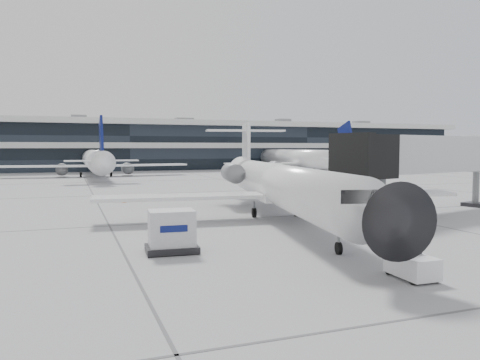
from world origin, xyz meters
name	(u,v)px	position (x,y,z in m)	size (l,w,h in m)	color
ground	(253,218)	(0.00, 0.00, 0.00)	(220.00, 220.00, 0.00)	#939396
terminal	(124,148)	(0.00, 82.00, 5.00)	(170.00, 22.00, 10.00)	black
bg_jet_center	(96,176)	(-8.00, 55.00, 0.00)	(32.00, 40.00, 9.60)	white
bg_jet_right	(299,172)	(32.00, 55.00, 0.00)	(32.00, 40.00, 9.60)	white
regional_jet	(280,184)	(1.52, -1.19, 2.52)	(25.56, 31.87, 7.39)	white
jet_bridge	(441,155)	(15.33, -1.63, 4.47)	(18.97, 7.80, 6.14)	silver
baggage_tug	(411,263)	(0.01, -16.45, 0.57)	(1.22, 2.02, 1.27)	white
cargo_uld	(172,232)	(-7.79, -8.88, 1.01)	(2.59, 2.00, 2.02)	black
traffic_cone	(124,200)	(-7.68, 12.83, 0.27)	(0.49, 0.49, 0.57)	orange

